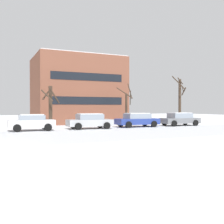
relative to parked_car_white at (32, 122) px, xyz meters
The scene contains 8 objects.
parked_car_white is the anchor object (origin of this frame).
parked_car_silver 5.28m from the parked_car_white, ahead, with size 4.25×2.09×1.44m.
parked_car_blue 10.56m from the parked_car_white, ahead, with size 4.47×2.17×1.43m.
parked_car_gray 15.84m from the parked_car_white, ahead, with size 4.38×2.07×1.44m.
tree_far_left 4.09m from the parked_car_white, 54.06° to the left, with size 1.85×1.80×4.14m.
tree_far_right 11.25m from the parked_car_white, 15.74° to the left, with size 2.01×1.58×4.65m.
tree_far_mid 18.45m from the parked_car_white, ahead, with size 1.83×1.57×5.85m.
building_far_right 13.02m from the parked_car_white, 54.80° to the left, with size 10.94×8.39×8.50m.
Camera 1 is at (0.57, -15.48, 2.00)m, focal length 43.61 mm.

